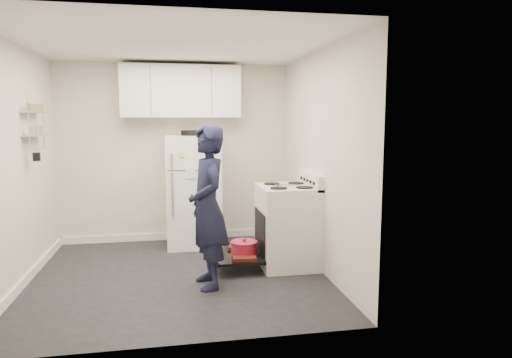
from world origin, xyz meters
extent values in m
cube|color=black|center=(0.00, 0.00, 0.00)|extent=(3.20, 3.20, 0.01)
cube|color=white|center=(0.00, 0.00, 2.50)|extent=(3.20, 3.20, 0.01)
cube|color=beige|center=(0.00, 1.60, 1.25)|extent=(3.20, 0.01, 2.50)
cube|color=beige|center=(0.00, -1.60, 1.25)|extent=(3.20, 0.01, 2.50)
cube|color=beige|center=(-1.60, 0.00, 1.25)|extent=(0.01, 3.20, 2.50)
cube|color=beige|center=(1.60, 0.00, 1.25)|extent=(0.01, 3.20, 2.50)
cube|color=white|center=(-1.59, 0.00, 0.05)|extent=(0.03, 3.20, 0.10)
cube|color=white|center=(0.00, 1.59, 0.05)|extent=(3.20, 0.03, 0.10)
cube|color=silver|center=(1.28, 0.15, 0.46)|extent=(0.65, 0.76, 0.92)
cube|color=black|center=(1.21, 0.15, 0.40)|extent=(0.53, 0.60, 0.52)
cube|color=orange|center=(1.48, 0.15, 0.40)|extent=(0.02, 0.56, 0.46)
cylinder|color=black|center=(1.26, 0.15, 0.22)|extent=(0.34, 0.34, 0.02)
cube|color=silver|center=(1.56, 0.15, 1.01)|extent=(0.08, 0.76, 0.18)
cube|color=silver|center=(1.28, 0.15, 0.94)|extent=(0.65, 0.76, 0.03)
cube|color=#B2B2B7|center=(1.23, 0.10, 0.97)|extent=(0.22, 0.03, 0.01)
cube|color=black|center=(0.68, 0.15, 0.14)|extent=(0.55, 0.70, 0.03)
cylinder|color=#B2B2B7|center=(0.43, 0.15, 0.18)|extent=(0.02, 0.66, 0.02)
cylinder|color=#AA1930|center=(0.75, 0.12, 0.23)|extent=(0.30, 0.30, 0.14)
cylinder|color=#AA1930|center=(0.75, 0.12, 0.31)|extent=(0.31, 0.31, 0.02)
sphere|color=#AA1930|center=(0.75, 0.12, 0.34)|extent=(0.04, 0.04, 0.04)
cube|color=maroon|center=(0.73, -0.09, 0.18)|extent=(0.27, 0.15, 0.04)
cube|color=maroon|center=(0.73, 0.35, 0.18)|extent=(0.28, 0.19, 0.04)
cube|color=white|center=(0.23, 1.25, 0.75)|extent=(0.72, 0.70, 1.51)
cube|color=#4C4C4C|center=(0.23, 0.90, 1.08)|extent=(0.68, 0.01, 0.01)
cube|color=#B2B2B7|center=(-0.05, 0.88, 1.20)|extent=(0.02, 0.03, 0.20)
cube|color=#B2B2B7|center=(-0.05, 0.88, 0.78)|extent=(0.02, 0.03, 0.55)
cylinder|color=black|center=(0.23, 1.25, 1.54)|extent=(0.30, 0.30, 0.07)
cube|color=yellow|center=(0.33, 0.89, 1.35)|extent=(0.07, 0.01, 0.07)
cube|color=yellow|center=(0.08, 0.89, 1.28)|extent=(0.06, 0.01, 0.06)
cube|color=green|center=(0.41, 0.89, 0.90)|extent=(0.09, 0.01, 0.12)
cube|color=white|center=(0.18, 0.89, 1.05)|extent=(0.12, 0.01, 0.16)
cube|color=#AF3255|center=(0.28, 0.89, 0.70)|extent=(0.10, 0.01, 0.10)
cube|color=silver|center=(0.10, 1.43, 2.10)|extent=(1.60, 0.33, 0.70)
cube|color=#B2B2B7|center=(-1.52, 0.50, 1.80)|extent=(0.14, 0.60, 0.02)
cube|color=#B2B2B7|center=(-1.52, 0.50, 1.55)|extent=(0.14, 0.60, 0.02)
cylinder|color=black|center=(-1.49, 0.32, 1.32)|extent=(0.08, 0.08, 0.09)
imported|color=black|center=(0.30, -0.38, 0.83)|extent=(0.50, 0.67, 1.67)
camera|label=1|loc=(-0.05, -4.96, 1.72)|focal=32.00mm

